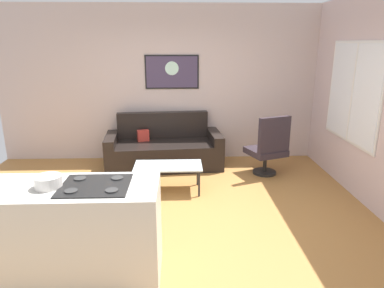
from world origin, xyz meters
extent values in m
cube|color=#A77139|center=(0.00, 0.00, -0.02)|extent=(6.40, 6.40, 0.04)
cube|color=beige|center=(0.00, 2.42, 1.40)|extent=(6.40, 0.05, 2.80)
cube|color=beige|center=(2.62, 0.30, 1.40)|extent=(0.05, 6.40, 2.80)
cube|color=black|center=(-0.19, 1.89, 0.22)|extent=(1.71, 1.01, 0.44)
cube|color=black|center=(-0.22, 2.25, 0.68)|extent=(1.65, 0.30, 0.48)
cube|color=black|center=(-1.10, 1.81, 0.30)|extent=(0.25, 0.88, 0.60)
cube|color=black|center=(0.72, 1.97, 0.30)|extent=(0.25, 0.88, 0.60)
cube|color=#BB352C|center=(-0.56, 2.02, 0.54)|extent=(0.22, 0.15, 0.20)
cube|color=silver|center=(-0.08, 0.81, 0.40)|extent=(0.99, 0.51, 0.02)
cylinder|color=#232326|center=(-0.53, 0.60, 0.19)|extent=(0.03, 0.03, 0.39)
cylinder|color=#232326|center=(0.36, 0.60, 0.19)|extent=(0.03, 0.03, 0.39)
cylinder|color=#232326|center=(-0.53, 1.02, 0.19)|extent=(0.03, 0.03, 0.39)
cylinder|color=#232326|center=(0.36, 1.02, 0.19)|extent=(0.03, 0.03, 0.39)
cylinder|color=black|center=(1.52, 1.48, 0.02)|extent=(0.39, 0.39, 0.04)
cylinder|color=black|center=(1.52, 1.48, 0.22)|extent=(0.06, 0.06, 0.36)
cube|color=#312831|center=(1.52, 1.48, 0.39)|extent=(0.71, 0.70, 0.10)
cube|color=#312831|center=(1.60, 1.28, 0.73)|extent=(0.55, 0.27, 0.58)
cube|color=silver|center=(-0.97, -1.13, 0.46)|extent=(1.73, 0.68, 0.91)
cube|color=black|center=(-0.66, -1.13, 0.92)|extent=(0.60, 0.52, 0.01)
cylinder|color=#2D2D2D|center=(-0.83, -1.27, 0.93)|extent=(0.11, 0.11, 0.01)
cylinder|color=#2D2D2D|center=(-0.49, -1.27, 0.93)|extent=(0.11, 0.11, 0.01)
cylinder|color=#2D2D2D|center=(-0.83, -0.99, 0.93)|extent=(0.11, 0.11, 0.01)
cylinder|color=#2D2D2D|center=(-0.49, -0.99, 0.93)|extent=(0.11, 0.11, 0.01)
cylinder|color=silver|center=(-1.06, -1.15, 0.92)|extent=(0.13, 0.13, 0.01)
cylinder|color=silver|center=(-1.06, -1.15, 0.97)|extent=(0.23, 0.23, 0.11)
cube|color=black|center=(-0.04, 2.39, 1.63)|extent=(0.97, 0.01, 0.60)
cube|color=#453854|center=(-0.04, 2.38, 1.63)|extent=(0.92, 0.02, 0.55)
cylinder|color=silver|center=(-0.04, 2.37, 1.69)|extent=(0.24, 0.01, 0.24)
cube|color=silver|center=(2.59, 0.90, 1.44)|extent=(0.02, 1.51, 1.45)
cube|color=white|center=(2.58, 0.90, 1.44)|extent=(0.01, 1.43, 1.37)
cube|color=silver|center=(2.58, 0.90, 1.44)|extent=(0.01, 0.04, 1.37)
camera|label=1|loc=(0.09, -4.00, 2.13)|focal=32.51mm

